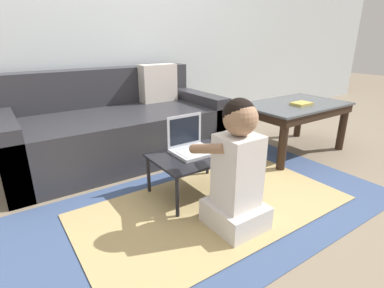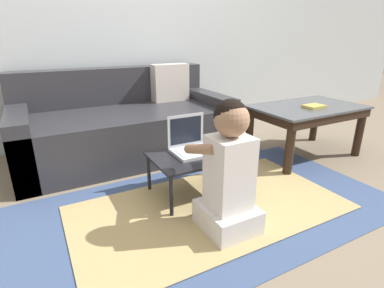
% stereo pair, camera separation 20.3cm
% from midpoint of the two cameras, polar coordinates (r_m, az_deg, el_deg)
% --- Properties ---
extents(ground_plane, '(16.00, 16.00, 0.00)m').
position_cam_midpoint_polar(ground_plane, '(2.16, 3.30, -8.90)').
color(ground_plane, '#7F705B').
extents(wall_back, '(9.00, 0.06, 2.50)m').
position_cam_midpoint_polar(wall_back, '(3.23, -11.06, 23.33)').
color(wall_back, silver).
rests_on(wall_back, ground_plane).
extents(area_rug, '(2.37, 1.28, 0.01)m').
position_cam_midpoint_polar(area_rug, '(1.96, 6.56, -12.04)').
color(area_rug, '#3D517A').
rests_on(area_rug, ground_plane).
extents(couch, '(1.82, 0.94, 0.78)m').
position_cam_midpoint_polar(couch, '(2.79, -10.53, 3.58)').
color(couch, '#2D2D33').
rests_on(couch, ground_plane).
extents(coffee_table, '(0.97, 0.60, 0.46)m').
position_cam_midpoint_polar(coffee_table, '(2.88, 22.91, 5.27)').
color(coffee_table, '#4C5156').
rests_on(coffee_table, ground_plane).
extents(laptop_desk, '(0.56, 0.43, 0.29)m').
position_cam_midpoint_polar(laptop_desk, '(2.01, 3.24, -2.91)').
color(laptop_desk, black).
rests_on(laptop_desk, ground_plane).
extents(laptop, '(0.28, 0.24, 0.25)m').
position_cam_midpoint_polar(laptop, '(2.04, 2.82, -0.52)').
color(laptop, '#B7BCC6').
rests_on(laptop, laptop_desk).
extents(computer_mouse, '(0.06, 0.11, 0.04)m').
position_cam_midpoint_polar(computer_mouse, '(2.09, 8.57, -0.85)').
color(computer_mouse, black).
rests_on(computer_mouse, laptop_desk).
extents(person_seated, '(0.28, 0.45, 0.75)m').
position_cam_midpoint_polar(person_seated, '(1.63, 10.52, -5.42)').
color(person_seated, silver).
rests_on(person_seated, ground_plane).
extents(book_on_table, '(0.17, 0.13, 0.02)m').
position_cam_midpoint_polar(book_on_table, '(2.82, 24.18, 6.54)').
color(book_on_table, tan).
rests_on(book_on_table, coffee_table).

